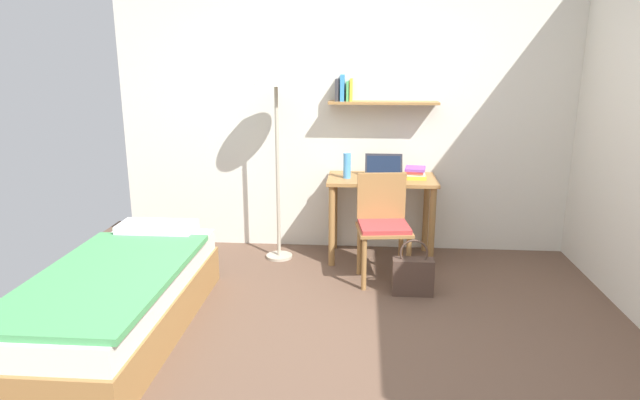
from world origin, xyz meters
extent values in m
plane|color=brown|center=(0.00, 0.00, 0.00)|extent=(5.28, 5.28, 0.00)
cube|color=silver|center=(0.00, 2.02, 1.30)|extent=(4.40, 0.05, 2.60)
cube|color=#9E703D|center=(0.27, 1.89, 1.40)|extent=(0.98, 0.22, 0.02)
cube|color=#333338|center=(-0.15, 1.92, 1.51)|extent=(0.03, 0.15, 0.19)
cube|color=#3384C6|center=(-0.10, 1.91, 1.53)|extent=(0.04, 0.15, 0.23)
cube|color=#4CA856|center=(-0.05, 1.92, 1.50)|extent=(0.02, 0.14, 0.17)
cube|color=gold|center=(-0.02, 1.92, 1.51)|extent=(0.02, 0.14, 0.20)
cube|color=#9E703D|center=(-1.50, 0.12, 0.14)|extent=(0.84, 1.96, 0.28)
cube|color=silver|center=(-1.50, 0.12, 0.36)|extent=(0.80, 1.91, 0.16)
cube|color=#4C9E5B|center=(-1.50, 0.00, 0.46)|extent=(0.85, 1.61, 0.04)
cube|color=white|center=(-1.50, 0.88, 0.49)|extent=(0.59, 0.28, 0.10)
cube|color=#9E703D|center=(0.27, 1.70, 0.74)|extent=(0.96, 0.55, 0.03)
cylinder|color=#9E703D|center=(-0.17, 1.47, 0.36)|extent=(0.06, 0.06, 0.73)
cylinder|color=#9E703D|center=(0.70, 1.47, 0.36)|extent=(0.06, 0.06, 0.73)
cylinder|color=#9E703D|center=(-0.17, 1.93, 0.36)|extent=(0.06, 0.06, 0.73)
cylinder|color=#9E703D|center=(0.70, 1.93, 0.36)|extent=(0.06, 0.06, 0.73)
cube|color=#9E703D|center=(0.28, 1.14, 0.44)|extent=(0.47, 0.45, 0.03)
cube|color=#B23838|center=(0.28, 1.14, 0.47)|extent=(0.43, 0.41, 0.04)
cube|color=#9E703D|center=(0.25, 1.32, 0.68)|extent=(0.40, 0.08, 0.38)
cylinder|color=#9E703D|center=(0.12, 0.96, 0.22)|extent=(0.04, 0.04, 0.43)
cylinder|color=#9E703D|center=(0.47, 1.00, 0.22)|extent=(0.04, 0.04, 0.43)
cylinder|color=#9E703D|center=(0.08, 1.29, 0.22)|extent=(0.04, 0.04, 0.43)
cylinder|color=#9E703D|center=(0.43, 1.33, 0.22)|extent=(0.04, 0.04, 0.43)
cylinder|color=#B2A893|center=(-0.66, 1.63, 0.01)|extent=(0.24, 0.24, 0.02)
cylinder|color=#B2A893|center=(-0.66, 1.63, 0.79)|extent=(0.03, 0.03, 1.54)
cone|color=silver|center=(-0.66, 1.63, 1.67)|extent=(0.39, 0.39, 0.22)
cube|color=black|center=(0.28, 1.68, 0.76)|extent=(0.34, 0.22, 0.01)
cube|color=black|center=(0.28, 1.75, 0.86)|extent=(0.33, 0.10, 0.19)
cube|color=black|center=(0.28, 1.74, 0.86)|extent=(0.30, 0.08, 0.16)
cylinder|color=#4C99DB|center=(-0.04, 1.66, 0.87)|extent=(0.07, 0.07, 0.22)
cube|color=gold|center=(0.57, 1.73, 0.77)|extent=(0.17, 0.24, 0.03)
cube|color=silver|center=(0.57, 1.73, 0.80)|extent=(0.17, 0.22, 0.02)
cube|color=#D13D38|center=(0.56, 1.73, 0.82)|extent=(0.16, 0.24, 0.02)
cube|color=purple|center=(0.56, 1.72, 0.84)|extent=(0.20, 0.23, 0.02)
cube|color=#4C382D|center=(0.50, 0.91, 0.14)|extent=(0.32, 0.13, 0.29)
torus|color=#4C382D|center=(0.50, 0.91, 0.34)|extent=(0.22, 0.02, 0.22)
camera|label=1|loc=(0.09, -3.10, 1.80)|focal=30.74mm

